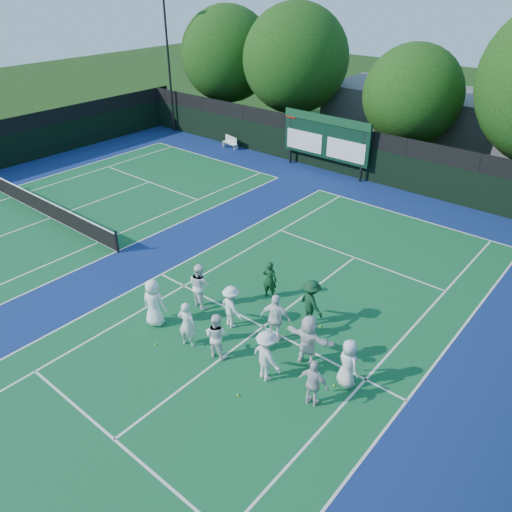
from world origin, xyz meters
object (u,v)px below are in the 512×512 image
Objects in this scene: tennis_net at (50,209)px; coach_left at (270,280)px; bench at (231,142)px; scoreboard at (326,137)px.

coach_left is at bearing 7.18° from tennis_net.
bench is at bearing -61.63° from coach_left.
bench is (-7.67, -0.22, -1.74)m from scoreboard.
scoreboard is at bearing 1.68° from bench.
tennis_net is 14.38m from bench.
scoreboard is 4.35× the size of bench.
bench is at bearing 92.71° from tennis_net.
scoreboard reaches higher than tennis_net.
coach_left reaches higher than tennis_net.
coach_left is at bearing -42.96° from bench.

